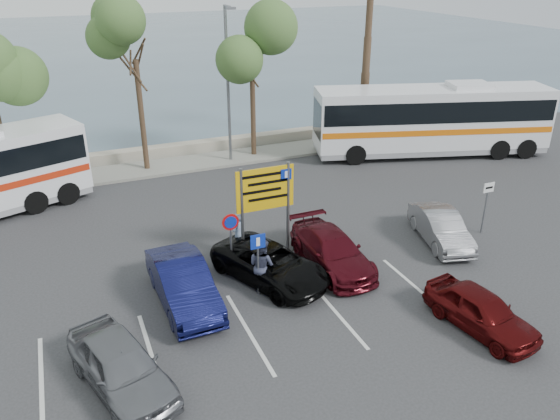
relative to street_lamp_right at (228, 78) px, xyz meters
name	(u,v)px	position (x,y,z in m)	size (l,w,h in m)	color
ground	(273,305)	(-3.00, -13.52, -4.60)	(120.00, 120.00, 0.00)	#2E2E30
kerb_strip	(175,165)	(-3.00, 0.48, -4.52)	(44.00, 2.40, 0.15)	gray
seawall	(167,150)	(-3.00, 2.48, -4.30)	(48.00, 0.80, 0.60)	#A29781
sea	(92,48)	(-3.00, 46.48, -4.59)	(140.00, 140.00, 0.00)	#3E5564
tree_mid	(133,40)	(-4.50, 0.48, 2.06)	(3.20, 3.20, 8.00)	#382619
tree_right	(252,44)	(1.50, 0.48, 1.57)	(3.20, 3.20, 7.40)	#382619
street_lamp_right	(228,78)	(0.00, 0.00, 0.00)	(0.45, 1.15, 8.01)	slate
direction_sign	(265,196)	(-2.00, -10.32, -2.17)	(2.20, 0.12, 3.60)	slate
sign_no_stop	(231,234)	(-3.60, -11.13, -3.02)	(0.60, 0.08, 2.35)	slate
sign_parking	(258,256)	(-3.20, -12.73, -3.13)	(0.50, 0.07, 2.25)	slate
sign_taxi	(486,201)	(6.80, -12.03, -3.18)	(0.50, 0.07, 2.20)	slate
lane_markings	(251,332)	(-4.14, -14.52, -4.60)	(12.02, 4.20, 0.01)	silver
coach_bus_right	(431,122)	(10.80, -3.02, -2.73)	(13.17, 6.33, 4.03)	white
car_silver_a	(121,366)	(-8.00, -15.42, -3.90)	(1.65, 4.10, 1.40)	slate
car_blue	(183,284)	(-5.60, -12.26, -3.87)	(1.55, 4.45, 1.46)	#0D103F
car_maroon	(332,250)	(-0.10, -12.02, -3.96)	(1.80, 4.42, 1.28)	#490C14
car_red	(481,311)	(2.30, -17.02, -3.98)	(1.47, 3.66, 1.25)	#4C0A0B
suv_black	(270,264)	(-2.50, -12.02, -3.97)	(2.07, 4.50, 1.25)	black
car_silver_b	(441,228)	(4.70, -12.02, -3.97)	(1.34, 3.84, 1.27)	gray
pedestrian_near	(239,234)	(-2.95, -9.97, -3.71)	(0.65, 0.42, 1.77)	#8198BC
pedestrian_far	(262,265)	(-3.00, -12.52, -3.63)	(0.94, 0.73, 1.94)	#32354C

